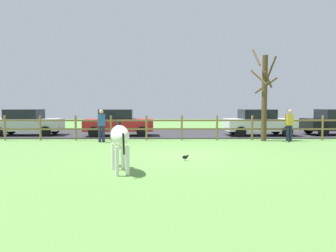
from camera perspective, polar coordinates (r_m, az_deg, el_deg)
ground_plane at (r=11.52m, az=2.71°, el=-5.44°), size 60.00×60.00×0.00m
parking_asphalt at (r=20.75m, az=1.35°, el=-1.22°), size 28.00×7.40×0.05m
paddock_fence at (r=16.39m, az=-0.73°, el=-0.03°), size 20.67×0.11×1.32m
bare_tree at (r=16.83m, az=17.28°, el=5.50°), size 1.50×1.50×4.80m
zebra at (r=8.69m, az=-8.92°, el=-2.37°), size 0.84×1.89×1.41m
crow_on_grass at (r=10.44m, az=3.21°, el=-5.71°), size 0.21×0.10×0.20m
parked_car_red at (r=18.54m, az=-9.09°, el=0.66°), size 4.10×2.08×1.56m
parked_car_white at (r=19.20m, az=16.30°, el=0.67°), size 4.07×2.02×1.56m
parked_car_silver at (r=20.41m, az=-24.54°, el=0.65°), size 4.07×2.01×1.56m
visitor_left_of_tree at (r=17.18m, az=21.39°, el=0.41°), size 0.39×0.28×1.64m
visitor_right_of_tree at (r=15.88m, az=-12.12°, el=0.33°), size 0.40×0.30×1.64m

